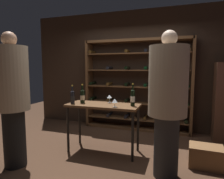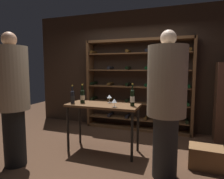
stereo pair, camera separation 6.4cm
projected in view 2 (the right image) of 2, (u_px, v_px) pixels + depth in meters
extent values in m
plane|color=#472D1E|center=(113.00, 151.00, 3.52)|extent=(9.21, 9.21, 0.00)
cube|color=#332319|center=(135.00, 70.00, 4.86)|extent=(5.36, 0.10, 2.86)
cube|color=brown|center=(90.00, 84.00, 5.08)|extent=(0.06, 0.32, 2.15)
cube|color=brown|center=(193.00, 87.00, 4.25)|extent=(0.06, 0.32, 2.15)
cube|color=brown|center=(138.00, 40.00, 4.55)|extent=(2.46, 0.32, 0.06)
cube|color=brown|center=(137.00, 128.00, 4.78)|extent=(2.46, 0.32, 0.06)
cube|color=brown|center=(137.00, 119.00, 4.75)|extent=(2.38, 0.32, 0.02)
cylinder|color=black|center=(110.00, 114.00, 4.98)|extent=(0.08, 0.30, 0.08)
cylinder|color=black|center=(128.00, 116.00, 4.82)|extent=(0.08, 0.30, 0.08)
cylinder|color=#4C3314|center=(146.00, 117.00, 4.67)|extent=(0.08, 0.30, 0.08)
cylinder|color=black|center=(166.00, 119.00, 4.52)|extent=(0.08, 0.30, 0.08)
cylinder|color=black|center=(187.00, 121.00, 4.37)|extent=(0.08, 0.30, 0.08)
cube|color=brown|center=(137.00, 103.00, 4.71)|extent=(2.38, 0.32, 0.02)
cylinder|color=black|center=(94.00, 98.00, 5.08)|extent=(0.08, 0.30, 0.08)
cylinder|color=#4C3314|center=(110.00, 99.00, 4.93)|extent=(0.08, 0.30, 0.08)
cylinder|color=black|center=(128.00, 100.00, 4.78)|extent=(0.08, 0.30, 0.08)
cylinder|color=black|center=(188.00, 104.00, 4.32)|extent=(0.08, 0.30, 0.08)
cube|color=brown|center=(137.00, 87.00, 4.67)|extent=(2.38, 0.32, 0.02)
cylinder|color=black|center=(94.00, 83.00, 5.04)|extent=(0.08, 0.30, 0.08)
cylinder|color=#4C3314|center=(110.00, 84.00, 4.89)|extent=(0.08, 0.30, 0.08)
cylinder|color=black|center=(128.00, 84.00, 4.74)|extent=(0.08, 0.30, 0.08)
cylinder|color=black|center=(147.00, 85.00, 4.58)|extent=(0.08, 0.30, 0.08)
cylinder|color=black|center=(188.00, 86.00, 4.28)|extent=(0.08, 0.30, 0.08)
cube|color=brown|center=(137.00, 70.00, 4.62)|extent=(2.38, 0.32, 0.02)
cylinder|color=black|center=(110.00, 68.00, 4.85)|extent=(0.08, 0.30, 0.08)
cylinder|color=black|center=(128.00, 68.00, 4.69)|extent=(0.08, 0.30, 0.08)
cylinder|color=black|center=(147.00, 68.00, 4.54)|extent=(0.08, 0.30, 0.08)
cube|color=brown|center=(138.00, 53.00, 4.58)|extent=(2.38, 0.32, 0.02)
cylinder|color=#4C3314|center=(94.00, 52.00, 4.95)|extent=(0.08, 0.30, 0.08)
cylinder|color=#4C3314|center=(128.00, 51.00, 4.65)|extent=(0.08, 0.30, 0.08)
cylinder|color=black|center=(148.00, 51.00, 4.50)|extent=(0.08, 0.30, 0.08)
cylinder|color=black|center=(168.00, 50.00, 4.35)|extent=(0.08, 0.30, 0.08)
cylinder|color=#4C3314|center=(190.00, 50.00, 4.19)|extent=(0.08, 0.30, 0.08)
cube|color=brown|center=(103.00, 105.00, 3.45)|extent=(1.27, 0.54, 0.04)
cylinder|color=black|center=(68.00, 129.00, 3.49)|extent=(0.04, 0.04, 0.81)
cylinder|color=black|center=(132.00, 137.00, 3.10)|extent=(0.04, 0.04, 0.81)
cylinder|color=black|center=(80.00, 123.00, 3.90)|extent=(0.04, 0.04, 0.81)
cylinder|color=black|center=(138.00, 129.00, 3.50)|extent=(0.04, 0.04, 0.81)
cylinder|color=#2B2B2B|center=(165.00, 146.00, 2.67)|extent=(0.33, 0.33, 0.85)
cylinder|color=tan|center=(167.00, 81.00, 2.57)|extent=(0.51, 0.51, 0.92)
sphere|color=beige|center=(168.00, 38.00, 2.51)|extent=(0.20, 0.20, 0.20)
cube|color=olive|center=(148.00, 73.00, 2.68)|extent=(0.02, 0.05, 0.52)
cylinder|color=black|center=(15.00, 137.00, 3.00)|extent=(0.32, 0.32, 0.87)
cylinder|color=tan|center=(11.00, 78.00, 2.90)|extent=(0.49, 0.49, 0.94)
sphere|color=#AD7A5B|center=(9.00, 39.00, 2.83)|extent=(0.21, 0.21, 0.21)
cube|color=brown|center=(206.00, 157.00, 2.94)|extent=(0.50, 0.36, 0.32)
cylinder|color=black|center=(73.00, 98.00, 3.50)|extent=(0.07, 0.07, 0.22)
cone|color=black|center=(72.00, 91.00, 3.49)|extent=(0.07, 0.07, 0.03)
cylinder|color=black|center=(72.00, 88.00, 3.48)|extent=(0.03, 0.03, 0.07)
cylinder|color=#B7932D|center=(72.00, 86.00, 3.48)|extent=(0.03, 0.03, 0.02)
cylinder|color=black|center=(73.00, 98.00, 3.50)|extent=(0.08, 0.08, 0.08)
cylinder|color=black|center=(82.00, 97.00, 3.57)|extent=(0.08, 0.08, 0.22)
cone|color=black|center=(82.00, 90.00, 3.55)|extent=(0.08, 0.08, 0.03)
cylinder|color=black|center=(82.00, 87.00, 3.55)|extent=(0.03, 0.03, 0.08)
cylinder|color=#B7932D|center=(82.00, 85.00, 3.54)|extent=(0.03, 0.03, 0.02)
cylinder|color=#C6B28C|center=(82.00, 97.00, 3.57)|extent=(0.09, 0.09, 0.08)
cylinder|color=black|center=(132.00, 98.00, 3.27)|extent=(0.07, 0.07, 0.26)
cone|color=black|center=(132.00, 90.00, 3.26)|extent=(0.07, 0.07, 0.03)
cylinder|color=black|center=(133.00, 87.00, 3.25)|extent=(0.03, 0.03, 0.08)
cylinder|color=#B7932D|center=(133.00, 84.00, 3.25)|extent=(0.03, 0.03, 0.02)
cylinder|color=silver|center=(132.00, 99.00, 3.28)|extent=(0.07, 0.07, 0.10)
cylinder|color=silver|center=(109.00, 103.00, 3.59)|extent=(0.07, 0.07, 0.00)
cylinder|color=silver|center=(109.00, 100.00, 3.59)|extent=(0.01, 0.01, 0.08)
cone|color=silver|center=(109.00, 96.00, 3.58)|extent=(0.09, 0.09, 0.06)
cylinder|color=#590A14|center=(109.00, 97.00, 3.58)|extent=(0.05, 0.05, 0.02)
cylinder|color=silver|center=(114.00, 107.00, 3.20)|extent=(0.07, 0.07, 0.00)
cylinder|color=silver|center=(114.00, 105.00, 3.19)|extent=(0.01, 0.01, 0.07)
cone|color=silver|center=(114.00, 101.00, 3.19)|extent=(0.09, 0.09, 0.06)
cylinder|color=#590A14|center=(114.00, 101.00, 3.19)|extent=(0.05, 0.05, 0.02)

